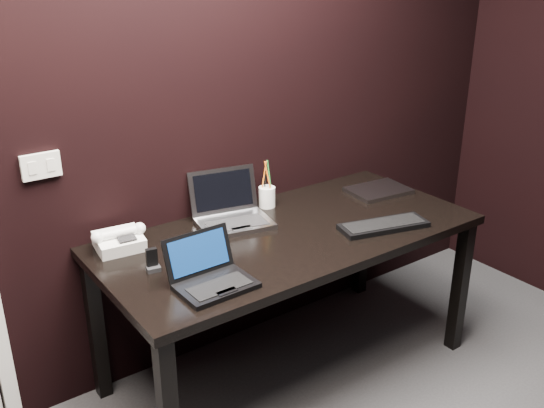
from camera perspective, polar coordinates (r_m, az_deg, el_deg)
wall_back at (r=2.68m, az=-8.65°, el=9.77°), size 4.00×0.00×4.00m
wall_switch at (r=2.51m, az=-20.93°, el=3.37°), size 0.15×0.02×0.10m
desk at (r=2.72m, az=1.68°, el=-4.04°), size 1.70×0.80×0.74m
netbook at (r=2.26m, az=-5.76°, el=-6.77°), size 0.28×0.25×0.18m
silver_laptop at (r=2.76m, az=-3.84°, el=-0.95°), size 0.37×0.35×0.22m
ext_keyboard at (r=2.76m, az=10.46°, el=-2.00°), size 0.43×0.24×0.03m
closed_laptop at (r=3.17m, az=9.98°, el=1.27°), size 0.33×0.25×0.02m
desk_phone at (r=2.59m, az=-14.19°, el=-3.32°), size 0.23×0.19×0.11m
mobile_phone at (r=2.39m, az=-11.19°, el=-5.41°), size 0.06×0.05×0.09m
pen_cup at (r=2.93m, az=-0.48°, el=0.76°), size 0.10×0.10×0.24m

